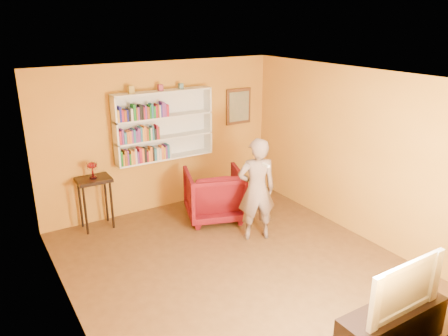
{
  "coord_description": "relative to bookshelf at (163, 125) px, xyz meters",
  "views": [
    {
      "loc": [
        -3.03,
        -4.63,
        3.43
      ],
      "look_at": [
        0.27,
        0.75,
        1.23
      ],
      "focal_mm": 35.0,
      "sensor_mm": 36.0,
      "label": 1
    }
  ],
  "objects": [
    {
      "name": "books_row_middle",
      "position": [
        -0.5,
        -0.11,
        -0.09
      ],
      "size": [
        0.72,
        0.19,
        0.26
      ],
      "color": "#A4192F",
      "rests_on": "bookshelf"
    },
    {
      "name": "books_row_lower",
      "position": [
        -0.4,
        -0.11,
        -0.46
      ],
      "size": [
        0.93,
        0.19,
        0.27
      ],
      "color": "#176721",
      "rests_on": "bookshelf"
    },
    {
      "name": "room_shell",
      "position": [
        0.0,
        -2.41,
        -0.58
      ],
      "size": [
        5.3,
        5.8,
        2.88
      ],
      "color": "#4D3218",
      "rests_on": "ground"
    },
    {
      "name": "television",
      "position": [
        0.56,
        -4.66,
        -0.81
      ],
      "size": [
        1.07,
        0.15,
        0.62
      ],
      "primitive_type": "imported",
      "rotation": [
        0.0,
        0.0,
        0.01
      ],
      "color": "black",
      "rests_on": "tv_cabinet"
    },
    {
      "name": "ornament_right",
      "position": [
        0.36,
        -0.06,
        0.67
      ],
      "size": [
        0.07,
        0.07,
        0.1
      ],
      "primitive_type": "cube",
      "color": "slate",
      "rests_on": "bookshelf"
    },
    {
      "name": "console_table",
      "position": [
        -1.35,
        -0.16,
        -0.85
      ],
      "size": [
        0.55,
        0.42,
        0.9
      ],
      "color": "black",
      "rests_on": "ground"
    },
    {
      "name": "ornament_centre",
      "position": [
        -0.03,
        -0.06,
        0.67
      ],
      "size": [
        0.08,
        0.08,
        0.11
      ],
      "primitive_type": "cube",
      "color": "#8C2E47",
      "rests_on": "bookshelf"
    },
    {
      "name": "person",
      "position": [
        0.75,
        -1.86,
        -0.75
      ],
      "size": [
        0.71,
        0.59,
        1.68
      ],
      "primitive_type": "imported",
      "rotation": [
        0.0,
        0.0,
        2.79
      ],
      "color": "#705B52",
      "rests_on": "ground"
    },
    {
      "name": "ornament_left",
      "position": [
        -0.56,
        -0.06,
        0.68
      ],
      "size": [
        0.09,
        0.09,
        0.12
      ],
      "primitive_type": "cube",
      "color": "olive",
      "rests_on": "bookshelf"
    },
    {
      "name": "tv_cabinet",
      "position": [
        0.56,
        -4.66,
        -1.35
      ],
      "size": [
        1.34,
        0.4,
        0.48
      ],
      "primitive_type": "cube",
      "color": "black",
      "rests_on": "ground"
    },
    {
      "name": "ruby_lustre",
      "position": [
        -1.35,
        -0.16,
        -0.5
      ],
      "size": [
        0.17,
        0.16,
        0.27
      ],
      "color": "maroon",
      "rests_on": "console_table"
    },
    {
      "name": "bookshelf",
      "position": [
        0.0,
        0.0,
        0.0
      ],
      "size": [
        1.8,
        0.29,
        1.23
      ],
      "color": "silver",
      "rests_on": "room_shell"
    },
    {
      "name": "framed_painting",
      "position": [
        1.65,
        0.05,
        0.16
      ],
      "size": [
        0.55,
        0.05,
        0.7
      ],
      "color": "#502D17",
      "rests_on": "room_shell"
    },
    {
      "name": "books_row_upper",
      "position": [
        -0.4,
        -0.11,
        0.29
      ],
      "size": [
        0.92,
        0.18,
        0.27
      ],
      "color": "gold",
      "rests_on": "bookshelf"
    },
    {
      "name": "armchair",
      "position": [
        0.55,
        -0.87,
        -1.14
      ],
      "size": [
        1.23,
        1.24,
        0.9
      ],
      "primitive_type": "imported",
      "rotation": [
        0.0,
        0.0,
        2.82
      ],
      "color": "#4B0510",
      "rests_on": "ground"
    },
    {
      "name": "game_remote",
      "position": [
        0.61,
        -2.26,
        -0.2
      ],
      "size": [
        0.04,
        0.15,
        0.04
      ],
      "primitive_type": "cube",
      "color": "white",
      "rests_on": "person"
    }
  ]
}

